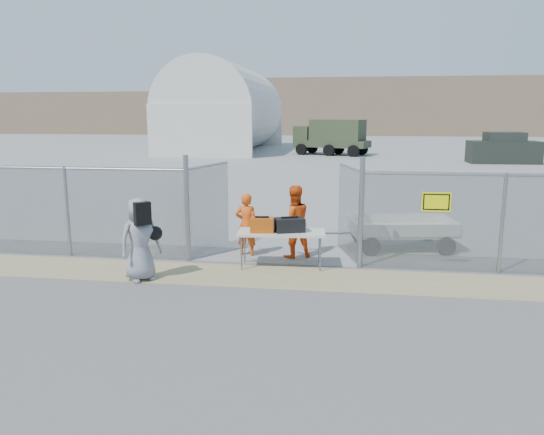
% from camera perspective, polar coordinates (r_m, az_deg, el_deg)
% --- Properties ---
extents(ground, '(160.00, 160.00, 0.00)m').
position_cam_1_polar(ground, '(10.45, -1.60, -8.03)').
color(ground, '#5B5B5B').
extents(tarmac_inside, '(160.00, 80.00, 0.01)m').
position_cam_1_polar(tarmac_inside, '(51.87, 6.47, 7.26)').
color(tarmac_inside, gray).
rests_on(tarmac_inside, ground).
extents(dirt_strip, '(44.00, 1.60, 0.01)m').
position_cam_1_polar(dirt_strip, '(11.39, -0.73, -6.37)').
color(dirt_strip, tan).
rests_on(dirt_strip, ground).
extents(distant_hills, '(140.00, 6.00, 9.00)m').
position_cam_1_polar(distant_hills, '(87.79, 10.70, 11.62)').
color(distant_hills, '#7F684F').
rests_on(distant_hills, ground).
extents(chain_link_fence, '(40.00, 0.20, 2.20)m').
position_cam_1_polar(chain_link_fence, '(12.08, -0.00, 0.00)').
color(chain_link_fence, gray).
rests_on(chain_link_fence, ground).
extents(quonset_hangar, '(9.00, 18.00, 8.00)m').
position_cam_1_polar(quonset_hangar, '(51.09, -5.03, 11.71)').
color(quonset_hangar, silver).
rests_on(quonset_hangar, ground).
extents(folding_table, '(2.02, 0.99, 0.83)m').
position_cam_1_polar(folding_table, '(12.00, 1.00, -3.43)').
color(folding_table, beige).
rests_on(folding_table, ground).
extents(orange_bag, '(0.55, 0.40, 0.32)m').
position_cam_1_polar(orange_bag, '(11.80, -1.08, -0.81)').
color(orange_bag, '#C04C0C').
rests_on(orange_bag, folding_table).
extents(black_duffel, '(0.73, 0.56, 0.31)m').
position_cam_1_polar(black_duffel, '(11.84, 1.91, -0.81)').
color(black_duffel, black).
rests_on(black_duffel, folding_table).
extents(security_worker_left, '(0.60, 0.43, 1.55)m').
position_cam_1_polar(security_worker_left, '(12.90, -2.75, -0.77)').
color(security_worker_left, '#F05111').
rests_on(security_worker_left, ground).
extents(security_worker_right, '(1.06, 0.96, 1.76)m').
position_cam_1_polar(security_worker_right, '(12.72, 2.35, -0.45)').
color(security_worker_right, '#F05111').
rests_on(security_worker_right, ground).
extents(visitor, '(1.00, 0.99, 1.74)m').
position_cam_1_polar(visitor, '(11.29, -14.02, -2.31)').
color(visitor, gray).
rests_on(visitor, ground).
extents(utility_trailer, '(3.65, 2.30, 0.82)m').
position_cam_1_polar(utility_trailer, '(14.07, 13.71, -1.59)').
color(utility_trailer, beige).
rests_on(utility_trailer, ground).
extents(military_truck, '(6.57, 4.11, 2.94)m').
position_cam_1_polar(military_truck, '(45.16, 6.48, 8.56)').
color(military_truck, '#374229').
rests_on(military_truck, ground).
extents(parked_vehicle_near, '(4.75, 2.29, 2.12)m').
position_cam_1_polar(parked_vehicle_near, '(40.65, 23.64, 6.85)').
color(parked_vehicle_near, '#232922').
rests_on(parked_vehicle_near, ground).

